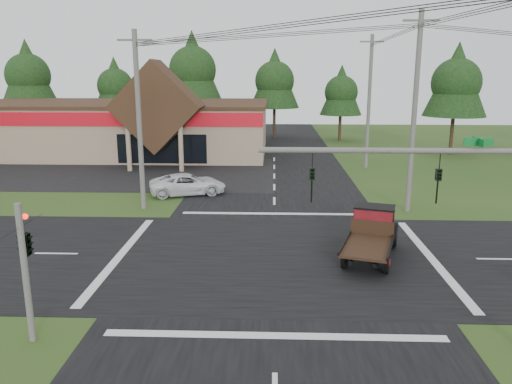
{
  "coord_description": "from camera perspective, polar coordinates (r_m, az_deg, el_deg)",
  "views": [
    {
      "loc": [
        -0.09,
        -21.21,
        8.08
      ],
      "look_at": [
        -0.95,
        3.35,
        2.2
      ],
      "focal_mm": 35.0,
      "sensor_mm": 36.0,
      "label": 1
    }
  ],
  "objects": [
    {
      "name": "road_ns",
      "position": [
        22.7,
        2.12,
        -7.38
      ],
      "size": [
        12.0,
        120.0,
        0.02
      ],
      "primitive_type": "cube",
      "color": "black",
      "rests_on": "ground"
    },
    {
      "name": "traffic_signal_mast",
      "position": [
        15.37,
        24.56,
        -1.54
      ],
      "size": [
        8.12,
        0.24,
        7.0
      ],
      "color": "#595651",
      "rests_on": "ground"
    },
    {
      "name": "tree_row_c",
      "position": [
        63.0,
        -7.26,
        13.93
      ],
      "size": [
        7.28,
        7.28,
        13.13
      ],
      "color": "#332316",
      "rests_on": "ground"
    },
    {
      "name": "antique_flatbed_truck",
      "position": [
        22.73,
        12.98,
        -4.79
      ],
      "size": [
        3.48,
        5.6,
        2.19
      ],
      "primitive_type": null,
      "rotation": [
        0.0,
        0.0,
        -0.31
      ],
      "color": "#5D0D15",
      "rests_on": "ground"
    },
    {
      "name": "tree_row_e",
      "position": [
        61.78,
        9.72,
        11.36
      ],
      "size": [
        5.04,
        5.04,
        9.09
      ],
      "color": "#332316",
      "rests_on": "ground"
    },
    {
      "name": "tree_row_d",
      "position": [
        63.22,
        2.14,
        12.8
      ],
      "size": [
        6.16,
        6.16,
        11.11
      ],
      "color": "#332316",
      "rests_on": "ground"
    },
    {
      "name": "utility_pole_nw",
      "position": [
        30.38,
        -13.22,
        8.02
      ],
      "size": [
        2.0,
        0.3,
        10.5
      ],
      "color": "#595651",
      "rests_on": "ground"
    },
    {
      "name": "ground",
      "position": [
        22.7,
        2.12,
        -7.41
      ],
      "size": [
        120.0,
        120.0,
        0.0
      ],
      "primitive_type": "plane",
      "color": "#28481A",
      "rests_on": "ground"
    },
    {
      "name": "tree_row_a",
      "position": [
        68.13,
        -24.63,
        12.24
      ],
      "size": [
        6.72,
        6.72,
        12.12
      ],
      "color": "#332316",
      "rests_on": "ground"
    },
    {
      "name": "parking_apron",
      "position": [
        43.31,
        -16.78,
        2.14
      ],
      "size": [
        28.0,
        14.0,
        0.02
      ],
      "primitive_type": "cube",
      "color": "black",
      "rests_on": "ground"
    },
    {
      "name": "white_pickup",
      "position": [
        34.23,
        -7.8,
        0.9
      ],
      "size": [
        5.59,
        3.75,
        1.42
      ],
      "primitive_type": "imported",
      "rotation": [
        0.0,
        0.0,
        1.87
      ],
      "color": "white",
      "rests_on": "ground"
    },
    {
      "name": "tree_row_b",
      "position": [
        66.29,
        -15.81,
        11.77
      ],
      "size": [
        5.6,
        5.6,
        10.1
      ],
      "color": "#332316",
      "rests_on": "ground"
    },
    {
      "name": "road_ew",
      "position": [
        22.69,
        2.12,
        -7.38
      ],
      "size": [
        120.0,
        12.0,
        0.02
      ],
      "primitive_type": "cube",
      "color": "black",
      "rests_on": "ground"
    },
    {
      "name": "traffic_signal_corner",
      "position": [
        16.39,
        -25.03,
        -3.99
      ],
      "size": [
        0.53,
        2.48,
        4.4
      ],
      "color": "#595651",
      "rests_on": "ground"
    },
    {
      "name": "cvs_building",
      "position": [
        53.39,
        -15.13,
        7.29
      ],
      "size": [
        30.4,
        18.2,
        9.19
      ],
      "color": "tan",
      "rests_on": "ground"
    },
    {
      "name": "utility_pole_ne",
      "position": [
        30.39,
        17.65,
        8.7
      ],
      "size": [
        2.0,
        0.3,
        11.5
      ],
      "color": "#595651",
      "rests_on": "ground"
    },
    {
      "name": "utility_pole_n",
      "position": [
        44.03,
        12.79,
        10.08
      ],
      "size": [
        2.0,
        0.3,
        11.2
      ],
      "color": "#595651",
      "rests_on": "ground"
    },
    {
      "name": "tree_side_ne",
      "position": [
        54.32,
        21.94,
        11.76
      ],
      "size": [
        6.16,
        6.16,
        11.11
      ],
      "color": "#332316",
      "rests_on": "ground"
    }
  ]
}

